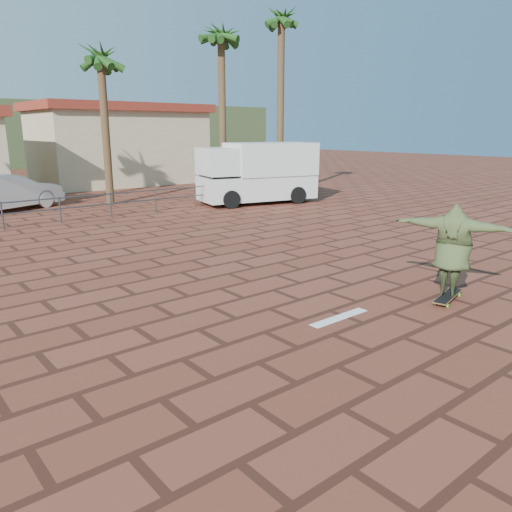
# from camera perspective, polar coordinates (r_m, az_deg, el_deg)

# --- Properties ---
(ground) EXTENTS (120.00, 120.00, 0.00)m
(ground) POSITION_cam_1_polar(r_m,az_deg,el_deg) (9.91, 1.56, -6.04)
(ground) COLOR brown
(ground) RESTS_ON ground
(paint_stripe) EXTENTS (1.40, 0.22, 0.01)m
(paint_stripe) POSITION_cam_1_polar(r_m,az_deg,el_deg) (9.59, 9.51, -6.95)
(paint_stripe) COLOR white
(paint_stripe) RESTS_ON ground
(guardrail) EXTENTS (24.06, 0.06, 1.00)m
(guardrail) POSITION_cam_1_polar(r_m,az_deg,el_deg) (20.15, -21.52, 5.42)
(guardrail) COLOR #47494F
(guardrail) RESTS_ON ground
(palm_center) EXTENTS (2.40, 2.40, 7.75)m
(palm_center) POSITION_cam_1_polar(r_m,az_deg,el_deg) (24.64, -17.35, 20.48)
(palm_center) COLOR brown
(palm_center) RESTS_ON ground
(palm_right) EXTENTS (2.40, 2.40, 9.05)m
(palm_right) POSITION_cam_1_polar(r_m,az_deg,el_deg) (26.20, -4.01, 23.34)
(palm_right) COLOR brown
(palm_right) RESTS_ON ground
(palm_far_right) EXTENTS (2.40, 2.40, 10.05)m
(palm_far_right) POSITION_cam_1_polar(r_m,az_deg,el_deg) (27.45, 2.92, 24.91)
(palm_far_right) COLOR brown
(palm_far_right) RESTS_ON ground
(building_east) EXTENTS (10.60, 6.60, 5.00)m
(building_east) POSITION_cam_1_polar(r_m,az_deg,el_deg) (34.07, -15.34, 12.27)
(building_east) COLOR beige
(building_east) RESTS_ON ground
(longboard) EXTENTS (1.24, 0.55, 0.12)m
(longboard) POSITION_cam_1_polar(r_m,az_deg,el_deg) (11.05, 21.08, -4.32)
(longboard) COLOR olive
(longboard) RESTS_ON ground
(skateboarder) EXTENTS (1.30, 2.42, 1.90)m
(skateboarder) POSITION_cam_1_polar(r_m,az_deg,el_deg) (10.80, 21.54, 0.58)
(skateboarder) COLOR #3D4B28
(skateboarder) RESTS_ON longboard
(campervan) EXTENTS (5.83, 3.48, 2.83)m
(campervan) POSITION_cam_1_polar(r_m,az_deg,el_deg) (24.02, 0.22, 9.61)
(campervan) COLOR silver
(campervan) RESTS_ON ground
(car_white) EXTENTS (5.13, 3.40, 1.60)m
(car_white) POSITION_cam_1_polar(r_m,az_deg,el_deg) (24.25, -26.68, 6.52)
(car_white) COLOR silver
(car_white) RESTS_ON ground
(street_sign) EXTENTS (0.46, 0.18, 2.33)m
(street_sign) POSITION_cam_1_polar(r_m,az_deg,el_deg) (24.59, -0.25, 10.06)
(street_sign) COLOR gray
(street_sign) RESTS_ON ground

